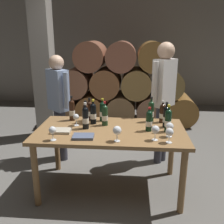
% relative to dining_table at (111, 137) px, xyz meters
% --- Properties ---
extents(ground_plane, '(14.00, 14.00, 0.00)m').
position_rel_dining_table_xyz_m(ground_plane, '(0.00, 0.00, -0.67)').
color(ground_plane, '#66635E').
extents(cellar_back_wall, '(10.00, 0.24, 2.80)m').
position_rel_dining_table_xyz_m(cellar_back_wall, '(0.00, 4.20, 0.73)').
color(cellar_back_wall, gray).
rests_on(cellar_back_wall, ground_plane).
extents(barrel_stack, '(3.12, 0.90, 1.69)m').
position_rel_dining_table_xyz_m(barrel_stack, '(0.00, 2.60, 0.09)').
color(barrel_stack, brown).
rests_on(barrel_stack, ground_plane).
extents(stone_pillar, '(0.32, 0.32, 2.60)m').
position_rel_dining_table_xyz_m(stone_pillar, '(-1.30, 1.60, 0.63)').
color(stone_pillar, gray).
rests_on(stone_pillar, ground_plane).
extents(dining_table, '(1.70, 0.90, 0.76)m').
position_rel_dining_table_xyz_m(dining_table, '(0.00, 0.00, 0.00)').
color(dining_table, olive).
rests_on(dining_table, ground_plane).
extents(wine_bottle_0, '(0.07, 0.07, 0.29)m').
position_rel_dining_table_xyz_m(wine_bottle_0, '(-0.08, 0.15, 0.22)').
color(wine_bottle_0, '#19381E').
rests_on(wine_bottle_0, dining_table).
extents(wine_bottle_1, '(0.07, 0.07, 0.32)m').
position_rel_dining_table_xyz_m(wine_bottle_1, '(0.47, 0.32, 0.23)').
color(wine_bottle_1, '#19381E').
rests_on(wine_bottle_1, dining_table).
extents(wine_bottle_2, '(0.07, 0.07, 0.29)m').
position_rel_dining_table_xyz_m(wine_bottle_2, '(-0.13, 0.31, 0.22)').
color(wine_bottle_2, black).
rests_on(wine_bottle_2, dining_table).
extents(wine_bottle_3, '(0.07, 0.07, 0.31)m').
position_rel_dining_table_xyz_m(wine_bottle_3, '(0.64, -0.01, 0.22)').
color(wine_bottle_3, black).
rests_on(wine_bottle_3, dining_table).
extents(wine_bottle_4, '(0.07, 0.07, 0.31)m').
position_rel_dining_table_xyz_m(wine_bottle_4, '(-0.29, 0.01, 0.22)').
color(wine_bottle_4, black).
rests_on(wine_bottle_4, dining_table).
extents(wine_bottle_5, '(0.07, 0.07, 0.32)m').
position_rel_dining_table_xyz_m(wine_bottle_5, '(-0.51, 0.30, 0.23)').
color(wine_bottle_5, black).
rests_on(wine_bottle_5, dining_table).
extents(wine_bottle_6, '(0.07, 0.07, 0.28)m').
position_rel_dining_table_xyz_m(wine_bottle_6, '(-0.32, 0.22, 0.21)').
color(wine_bottle_6, black).
rests_on(wine_bottle_6, dining_table).
extents(wine_bottle_7, '(0.07, 0.07, 0.30)m').
position_rel_dining_table_xyz_m(wine_bottle_7, '(-0.23, 0.19, 0.22)').
color(wine_bottle_7, black).
rests_on(wine_bottle_7, dining_table).
extents(wine_bottle_8, '(0.07, 0.07, 0.27)m').
position_rel_dining_table_xyz_m(wine_bottle_8, '(0.61, 0.31, 0.21)').
color(wine_bottle_8, black).
rests_on(wine_bottle_8, dining_table).
extents(wine_bottle_9, '(0.07, 0.07, 0.28)m').
position_rel_dining_table_xyz_m(wine_bottle_9, '(0.43, 0.00, 0.21)').
color(wine_bottle_9, black).
rests_on(wine_bottle_9, dining_table).
extents(wine_bottle_10, '(0.07, 0.07, 0.30)m').
position_rel_dining_table_xyz_m(wine_bottle_10, '(0.64, 0.14, 0.22)').
color(wine_bottle_10, black).
rests_on(wine_bottle_10, dining_table).
extents(wine_bottle_11, '(0.07, 0.07, 0.29)m').
position_rel_dining_table_xyz_m(wine_bottle_11, '(-0.29, 0.31, 0.22)').
color(wine_bottle_11, black).
rests_on(wine_bottle_11, dining_table).
extents(wine_glass_0, '(0.09, 0.09, 0.16)m').
position_rel_dining_table_xyz_m(wine_glass_0, '(0.09, -0.33, 0.21)').
color(wine_glass_0, white).
rests_on(wine_glass_0, dining_table).
extents(wine_glass_1, '(0.08, 0.08, 0.16)m').
position_rel_dining_table_xyz_m(wine_glass_1, '(0.48, -0.27, 0.20)').
color(wine_glass_1, white).
rests_on(wine_glass_1, dining_table).
extents(wine_glass_2, '(0.08, 0.08, 0.16)m').
position_rel_dining_table_xyz_m(wine_glass_2, '(0.62, -0.32, 0.20)').
color(wine_glass_2, white).
rests_on(wine_glass_2, dining_table).
extents(wine_glass_3, '(0.08, 0.08, 0.16)m').
position_rel_dining_table_xyz_m(wine_glass_3, '(0.64, -0.16, 0.20)').
color(wine_glass_3, white).
rests_on(wine_glass_3, dining_table).
extents(wine_glass_4, '(0.07, 0.07, 0.14)m').
position_rel_dining_table_xyz_m(wine_glass_4, '(-0.42, 0.10, 0.19)').
color(wine_glass_4, white).
rests_on(wine_glass_4, dining_table).
extents(wine_glass_5, '(0.08, 0.08, 0.15)m').
position_rel_dining_table_xyz_m(wine_glass_5, '(-0.56, -0.36, 0.20)').
color(wine_glass_5, white).
rests_on(wine_glass_5, dining_table).
extents(tasting_notebook, '(0.23, 0.18, 0.03)m').
position_rel_dining_table_xyz_m(tasting_notebook, '(-0.26, -0.26, 0.11)').
color(tasting_notebook, '#4C5670').
rests_on(tasting_notebook, dining_table).
extents(leather_ledger, '(0.23, 0.17, 0.03)m').
position_rel_dining_table_xyz_m(leather_ledger, '(-0.54, -0.12, 0.11)').
color(leather_ledger, '#B2A893').
rests_on(leather_ledger, dining_table).
extents(sommelier_presenting, '(0.36, 0.39, 1.72)m').
position_rel_dining_table_xyz_m(sommelier_presenting, '(0.67, 0.75, 0.37)').
color(sommelier_presenting, '#383842').
rests_on(sommelier_presenting, ground_plane).
extents(taster_seated_left, '(0.39, 0.36, 1.54)m').
position_rel_dining_table_xyz_m(taster_seated_left, '(-0.81, 0.72, 0.25)').
color(taster_seated_left, '#383842').
rests_on(taster_seated_left, ground_plane).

